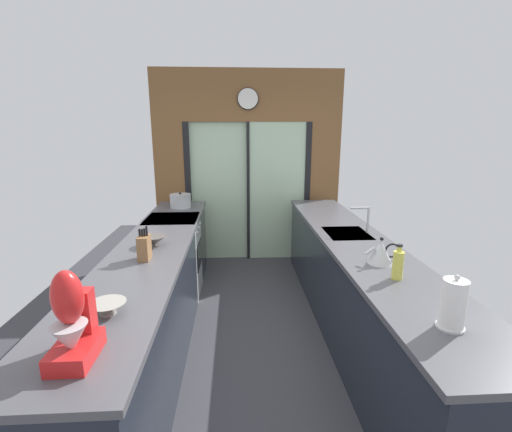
{
  "coord_description": "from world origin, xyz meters",
  "views": [
    {
      "loc": [
        -0.19,
        -2.69,
        1.9
      ],
      "look_at": [
        0.02,
        0.77,
        1.05
      ],
      "focal_mm": 24.88,
      "sensor_mm": 36.0,
      "label": 1
    }
  ],
  "objects": [
    {
      "name": "ground_plane",
      "position": [
        0.0,
        0.6,
        -0.01
      ],
      "size": [
        5.04,
        7.6,
        0.02
      ],
      "primitive_type": "cube",
      "color": "#38383D"
    },
    {
      "name": "back_wall_unit",
      "position": [
        0.0,
        2.4,
        1.52
      ],
      "size": [
        2.64,
        0.12,
        2.7
      ],
      "color": "brown",
      "rests_on": "ground_plane"
    },
    {
      "name": "left_counter_run",
      "position": [
        -0.91,
        0.13,
        0.47
      ],
      "size": [
        0.62,
        3.8,
        0.92
      ],
      "color": "#1E232D",
      "rests_on": "ground_plane"
    },
    {
      "name": "right_counter_run",
      "position": [
        0.91,
        0.3,
        0.46
      ],
      "size": [
        0.62,
        3.8,
        0.92
      ],
      "color": "#1E232D",
      "rests_on": "ground_plane"
    },
    {
      "name": "sink_faucet",
      "position": [
        1.06,
        0.55,
        1.09
      ],
      "size": [
        0.19,
        0.02,
        0.26
      ],
      "color": "#B7BABC",
      "rests_on": "right_counter_run"
    },
    {
      "name": "oven_range",
      "position": [
        -0.91,
        1.25,
        0.46
      ],
      "size": [
        0.6,
        0.6,
        0.92
      ],
      "color": "#B7BABC",
      "rests_on": "ground_plane"
    },
    {
      "name": "mixing_bowl_near",
      "position": [
        -0.89,
        -0.89,
        0.96
      ],
      "size": [
        0.2,
        0.2,
        0.07
      ],
      "color": "gray",
      "rests_on": "left_counter_run"
    },
    {
      "name": "mixing_bowl_far",
      "position": [
        -0.89,
        0.26,
        0.97
      ],
      "size": [
        0.21,
        0.21,
        0.09
      ],
      "color": "#514C47",
      "rests_on": "left_counter_run"
    },
    {
      "name": "knife_block",
      "position": [
        -0.89,
        -0.07,
        1.02
      ],
      "size": [
        0.08,
        0.14,
        0.27
      ],
      "color": "brown",
      "rests_on": "left_counter_run"
    },
    {
      "name": "stand_mixer",
      "position": [
        -0.89,
        -1.29,
        1.08
      ],
      "size": [
        0.17,
        0.27,
        0.42
      ],
      "color": "red",
      "rests_on": "left_counter_run"
    },
    {
      "name": "stock_pot",
      "position": [
        -0.89,
        1.81,
        1.01
      ],
      "size": [
        0.27,
        0.27,
        0.2
      ],
      "color": "#B7BABC",
      "rests_on": "left_counter_run"
    },
    {
      "name": "kettle",
      "position": [
        0.89,
        -0.25,
        1.01
      ],
      "size": [
        0.27,
        0.18,
        0.21
      ],
      "color": "#B7BABC",
      "rests_on": "right_counter_run"
    },
    {
      "name": "soap_bottle",
      "position": [
        0.89,
        -0.54,
        1.02
      ],
      "size": [
        0.07,
        0.07,
        0.24
      ],
      "color": "#D1CC4C",
      "rests_on": "right_counter_run"
    },
    {
      "name": "paper_towel_roll",
      "position": [
        0.89,
        -1.14,
        1.05
      ],
      "size": [
        0.14,
        0.14,
        0.29
      ],
      "color": "#B7BABC",
      "rests_on": "right_counter_run"
    }
  ]
}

